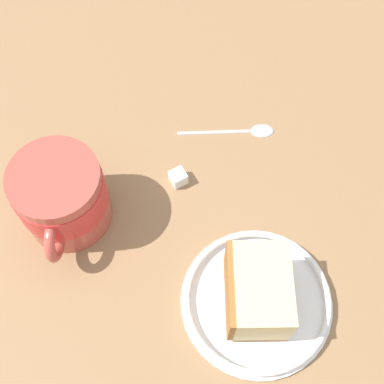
% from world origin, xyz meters
% --- Properties ---
extents(ground_plane, '(1.53, 1.53, 0.03)m').
position_xyz_m(ground_plane, '(0.00, 0.00, -0.02)').
color(ground_plane, '#936D47').
extents(small_plate, '(0.16, 0.16, 0.02)m').
position_xyz_m(small_plate, '(-0.12, -0.01, 0.01)').
color(small_plate, white).
rests_on(small_plate, ground_plane).
extents(cake_slice, '(0.11, 0.11, 0.06)m').
position_xyz_m(cake_slice, '(-0.12, -0.01, 0.04)').
color(cake_slice, '#9E662D').
rests_on(cake_slice, small_plate).
extents(tea_mug, '(0.11, 0.11, 0.09)m').
position_xyz_m(tea_mug, '(0.10, 0.07, 0.05)').
color(tea_mug, '#BF4C3F').
rests_on(tea_mug, ground_plane).
extents(teaspoon, '(0.09, 0.10, 0.01)m').
position_xyz_m(teaspoon, '(0.04, -0.16, 0.00)').
color(teaspoon, silver).
rests_on(teaspoon, ground_plane).
extents(sugar_cube, '(0.02, 0.02, 0.02)m').
position_xyz_m(sugar_cube, '(0.05, -0.05, 0.01)').
color(sugar_cube, white).
rests_on(sugar_cube, ground_plane).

